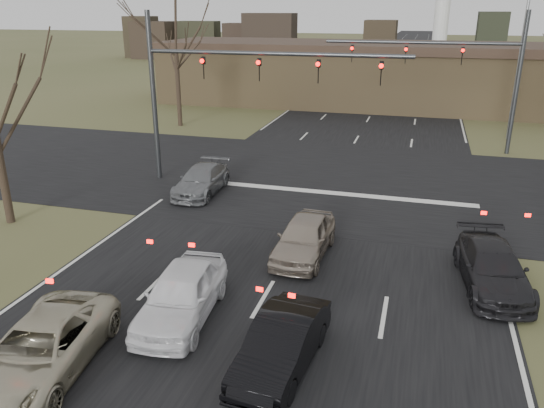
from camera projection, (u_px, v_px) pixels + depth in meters
The scene contains 14 objects.
ground at pixel (228, 360), 12.90m from camera, with size 360.00×360.00×0.00m, color #474D29.
road_main at pixel (394, 76), 67.01m from camera, with size 14.00×300.00×0.02m, color black.
road_cross at pixel (333, 180), 26.43m from camera, with size 200.00×14.00×0.02m, color black.
building at pixel (402, 75), 45.74m from camera, with size 42.40×10.40×5.30m.
mast_arm_near at pixel (216, 78), 24.22m from camera, with size 12.12×0.24×8.00m.
mast_arm_far at pixel (467, 65), 30.31m from camera, with size 11.12×0.24×8.00m.
streetlight_right_far at pixel (518, 51), 32.92m from camera, with size 2.34×0.25×10.00m.
tree_left_far at pixel (174, 19), 36.25m from camera, with size 5.70×5.70×9.50m.
car_silver_suv at pixel (41, 348), 12.29m from camera, with size 2.14×4.64×1.29m, color #B8B095.
car_white_sedan at pixel (182, 294), 14.47m from camera, with size 1.72×4.26×1.45m, color white.
car_black_hatch at pixel (282, 344), 12.45m from camera, with size 1.35×3.87×1.28m, color black.
car_charcoal_sedan at pixel (493, 268), 16.12m from camera, with size 1.79×4.41×1.28m, color black.
car_grey_ahead at pixel (202, 180), 24.44m from camera, with size 1.72×4.24×1.23m, color slate.
car_silver_ahead at pixel (304, 237), 18.14m from camera, with size 1.63×4.05×1.38m, color gray.
Camera 1 is at (4.00, -10.07, 8.05)m, focal length 35.00 mm.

